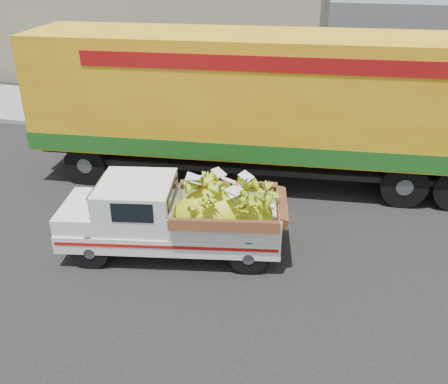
# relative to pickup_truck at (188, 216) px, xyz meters

# --- Properties ---
(ground) EXTENTS (100.00, 100.00, 0.00)m
(ground) POSITION_rel_pickup_truck_xyz_m (0.51, 0.48, -0.82)
(ground) COLOR black
(ground) RESTS_ON ground
(curb) EXTENTS (60.00, 0.25, 0.15)m
(curb) POSITION_rel_pickup_truck_xyz_m (0.51, 6.32, -0.75)
(curb) COLOR gray
(curb) RESTS_ON ground
(sidewalk) EXTENTS (60.00, 4.00, 0.14)m
(sidewalk) POSITION_rel_pickup_truck_xyz_m (0.51, 8.42, -0.75)
(sidewalk) COLOR gray
(sidewalk) RESTS_ON ground
(building_left) EXTENTS (18.00, 6.00, 5.00)m
(building_left) POSITION_rel_pickup_truck_xyz_m (-7.49, 14.32, 1.68)
(building_left) COLOR gray
(building_left) RESTS_ON ground
(pickup_truck) EXTENTS (4.60, 2.38, 1.53)m
(pickup_truck) POSITION_rel_pickup_truck_xyz_m (0.00, 0.00, 0.00)
(pickup_truck) COLOR black
(pickup_truck) RESTS_ON ground
(semi_trailer) EXTENTS (12.04, 3.56, 3.80)m
(semi_trailer) POSITION_rel_pickup_truck_xyz_m (0.82, 3.87, 1.30)
(semi_trailer) COLOR black
(semi_trailer) RESTS_ON ground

